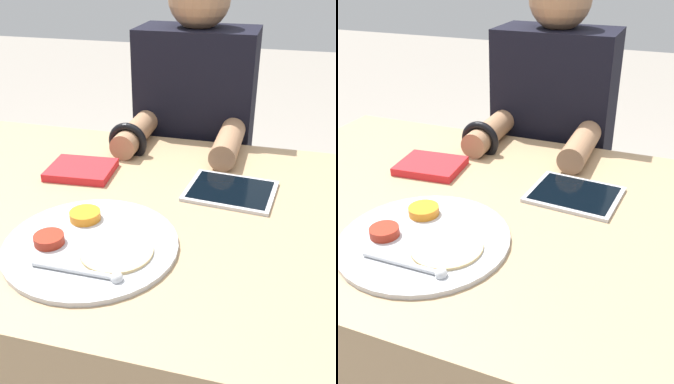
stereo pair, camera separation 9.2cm
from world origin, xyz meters
TOP-DOWN VIEW (x-y plane):
  - dining_table at (0.00, 0.00)m, footprint 1.11×0.82m
  - thali_tray at (0.02, -0.17)m, footprint 0.33×0.33m
  - red_notebook at (-0.13, 0.12)m, footprint 0.17×0.14m
  - tablet_device at (0.25, 0.11)m, footprint 0.21×0.18m
  - person_diner at (0.07, 0.53)m, footprint 0.37×0.43m

SIDE VIEW (x-z plane):
  - dining_table at x=0.00m, z-range 0.00..0.76m
  - person_diner at x=0.07m, z-range -0.03..1.20m
  - tablet_device at x=0.25m, z-range 0.76..0.77m
  - thali_tray at x=0.02m, z-range 0.75..0.78m
  - red_notebook at x=-0.13m, z-range 0.76..0.78m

